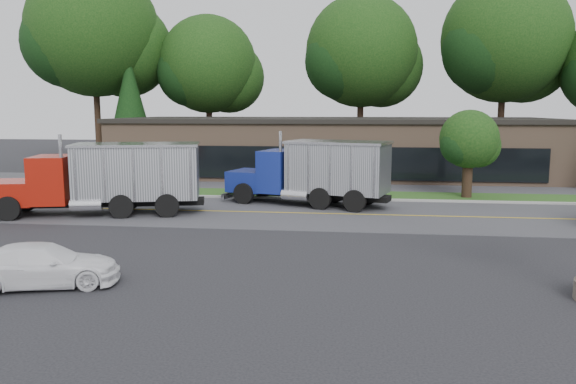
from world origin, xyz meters
name	(u,v)px	position (x,y,z in m)	size (l,w,h in m)	color
ground	(239,263)	(0.00, 0.00, 0.00)	(140.00, 140.00, 0.00)	#303035
road	(277,213)	(0.00, 9.00, 0.00)	(60.00, 8.00, 0.02)	#55555A
center_line	(277,213)	(0.00, 9.00, 0.00)	(60.00, 0.12, 0.01)	gold
curb	(288,199)	(0.00, 13.20, 0.00)	(60.00, 0.30, 0.12)	#9E9E99
grass_verge	(292,194)	(0.00, 15.00, 0.00)	(60.00, 3.40, 0.03)	#27501B
far_parking	(300,183)	(0.00, 20.00, 0.00)	(60.00, 7.00, 0.02)	#55555A
strip_mall	(334,148)	(2.00, 26.00, 2.00)	(32.00, 12.00, 4.00)	#866752
tree_far_a	(96,38)	(-19.81, 32.15, 11.37)	(12.48, 11.75, 17.81)	#382619
tree_far_b	(210,69)	(-9.86, 34.11, 8.62)	(9.48, 8.92, 13.52)	#382619
tree_far_c	(363,57)	(4.16, 34.13, 9.59)	(10.53, 9.91, 15.03)	#382619
tree_far_d	(507,45)	(16.17, 33.14, 10.30)	(11.32, 10.65, 16.14)	#382619
evergreen_left	(130,104)	(-16.00, 30.00, 5.38)	(4.31, 4.31, 9.80)	#382619
tree_verge	(470,142)	(10.05, 15.04, 3.15)	(3.48, 3.27, 4.96)	#382619
dump_truck_red	(108,177)	(-7.91, 7.65, 1.81)	(10.13, 4.73, 3.36)	black
dump_truck_blue	(316,171)	(1.70, 11.38, 1.81)	(8.88, 4.77, 3.36)	black
rally_car	(43,265)	(-5.00, -3.05, 0.61)	(1.71, 4.20, 1.22)	white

